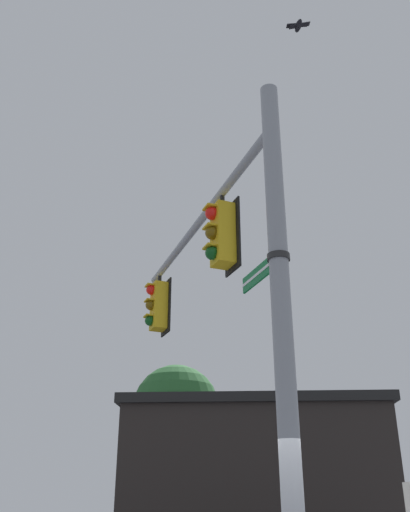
% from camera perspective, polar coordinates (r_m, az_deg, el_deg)
% --- Properties ---
extents(signal_pole, '(0.24, 0.24, 7.27)m').
position_cam_1_polar(signal_pole, '(6.65, 7.94, -8.18)').
color(signal_pole, gray).
rests_on(signal_pole, ground).
extents(mast_arm, '(6.07, 0.38, 0.14)m').
position_cam_1_polar(mast_arm, '(10.33, -0.72, 3.26)').
color(mast_arm, gray).
extents(traffic_light_nearest_pole, '(0.54, 0.49, 1.31)m').
position_cam_1_polar(traffic_light_nearest_pole, '(8.96, 1.70, 2.21)').
color(traffic_light_nearest_pole, black).
extents(traffic_light_mid_inner, '(0.54, 0.49, 1.31)m').
position_cam_1_polar(traffic_light_mid_inner, '(12.28, -4.80, -5.07)').
color(traffic_light_mid_inner, black).
extents(street_name_sign, '(1.21, 0.28, 0.22)m').
position_cam_1_polar(street_name_sign, '(7.23, 6.39, -1.06)').
color(street_name_sign, '#147238').
extents(bird_flying, '(0.29, 0.40, 0.12)m').
position_cam_1_polar(bird_flying, '(9.95, 9.47, 22.09)').
color(bird_flying, black).
extents(storefront_building, '(9.85, 10.41, 4.93)m').
position_cam_1_polar(storefront_building, '(20.20, 5.12, -22.03)').
color(storefront_building, '#282321').
rests_on(storefront_building, ground).
extents(tree_by_storefront, '(3.55, 3.55, 7.19)m').
position_cam_1_polar(tree_by_storefront, '(23.77, -2.99, -15.34)').
color(tree_by_storefront, '#4C3823').
rests_on(tree_by_storefront, ground).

